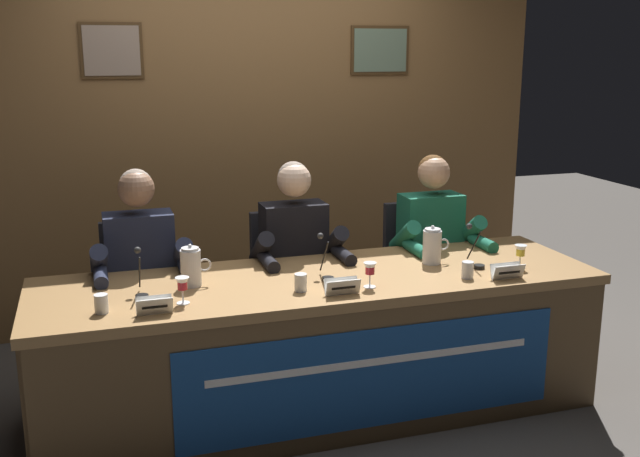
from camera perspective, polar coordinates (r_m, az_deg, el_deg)
ground_plane at (r=4.04m, az=0.00°, el=-13.62°), size 12.00×12.00×0.00m
wall_back_panelled at (r=5.07m, az=-5.21°, el=7.45°), size 4.05×0.14×2.60m
conference_table at (r=3.74m, az=0.57°, el=-7.58°), size 2.85×0.86×0.73m
chair_left at (r=4.27m, az=-13.56°, el=-5.86°), size 0.44×0.44×0.92m
panelist_left at (r=4.00m, az=-13.56°, el=-3.05°), size 0.51×0.48×1.25m
nameplate_left at (r=3.30m, az=-12.63°, el=-5.82°), size 0.16×0.06×0.08m
juice_glass_left at (r=3.40m, az=-10.54°, el=-4.33°), size 0.06×0.06×0.12m
water_cup_left at (r=3.38m, az=-16.48°, el=-5.65°), size 0.06×0.06×0.08m
microphone_left at (r=3.54m, az=-13.66°, el=-3.94°), size 0.06×0.17×0.22m
chair_center at (r=4.40m, az=-2.41°, el=-4.88°), size 0.44×0.44×0.92m
panelist_center at (r=4.13m, az=-1.72°, el=-2.09°), size 0.51×0.48×1.25m
nameplate_center at (r=3.47m, az=1.73°, el=-4.50°), size 0.17×0.06×0.08m
juice_glass_center at (r=3.57m, az=3.87°, el=-3.22°), size 0.06×0.06×0.12m
water_cup_center at (r=3.53m, az=-1.50°, el=-4.25°), size 0.06×0.06×0.08m
microphone_center at (r=3.70m, az=0.42°, el=-2.77°), size 0.06×0.17×0.22m
chair_right at (r=4.68m, az=7.71°, el=-3.83°), size 0.44×0.44×0.92m
panelist_right at (r=4.43m, az=8.92°, el=-1.16°), size 0.51×0.48×1.25m
nameplate_right at (r=3.82m, az=14.23°, el=-3.22°), size 0.17×0.06×0.08m
juice_glass_right at (r=4.02m, az=15.18°, el=-1.77°), size 0.06×0.06×0.12m
water_cup_right at (r=3.79m, az=11.29°, el=-3.21°), size 0.06×0.06×0.08m
microphone_right at (r=3.99m, az=11.88°, el=-1.84°), size 0.06×0.17×0.22m
water_pitcher_left_side at (r=3.64m, az=-9.89°, el=-2.93°), size 0.15×0.10×0.21m
water_pitcher_right_side at (r=4.00m, az=8.64°, el=-1.36°), size 0.15×0.10×0.21m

